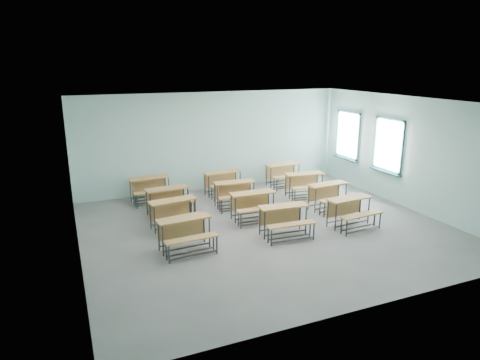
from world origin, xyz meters
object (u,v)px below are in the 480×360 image
object	(u,v)px
desk_unit_r3c0	(151,186)
desk_unit_r2c2	(305,182)
desk_unit_r0c1	(285,216)
desk_unit_r2c0	(169,197)
desk_unit_r1c0	(175,210)
desk_unit_r0c0	(186,230)
desk_unit_r3c2	(284,172)
desk_unit_r0c2	(352,208)
desk_unit_r1c2	(330,193)
desk_unit_r3c1	(224,180)
desk_unit_r1c1	(254,202)
desk_unit_r2c1	(235,191)

from	to	relation	value
desk_unit_r3c0	desk_unit_r2c2	bearing A→B (deg)	-22.07
desk_unit_r0c1	desk_unit_r2c0	distance (m)	3.42
desk_unit_r1c0	desk_unit_r2c0	size ratio (longest dim) A/B	1.00
desk_unit_r0c1	desk_unit_r3c0	distance (m)	4.63
desk_unit_r3c0	desk_unit_r0c0	bearing A→B (deg)	-94.73
desk_unit_r2c2	desk_unit_r3c2	bearing A→B (deg)	96.25
desk_unit_r0c2	desk_unit_r3c2	xyz separation A→B (m)	(0.22, 4.00, 0.00)
desk_unit_r1c0	desk_unit_r1c2	size ratio (longest dim) A/B	1.03
desk_unit_r1c2	desk_unit_r2c0	size ratio (longest dim) A/B	0.98
desk_unit_r0c2	desk_unit_r3c1	bearing A→B (deg)	113.42
desk_unit_r2c0	desk_unit_r3c2	bearing A→B (deg)	9.66
desk_unit_r2c0	desk_unit_r1c1	bearing A→B (deg)	-40.09
desk_unit_r0c0	desk_unit_r0c1	xyz separation A→B (m)	(2.46, -0.11, 0.00)
desk_unit_r1c1	desk_unit_r3c2	size ratio (longest dim) A/B	1.00
desk_unit_r3c0	desk_unit_r3c2	xyz separation A→B (m)	(4.57, -0.03, 0.00)
desk_unit_r0c2	desk_unit_r1c2	world-z (taller)	same
desk_unit_r1c1	desk_unit_r2c2	size ratio (longest dim) A/B	0.96
desk_unit_r1c0	desk_unit_r2c1	world-z (taller)	same
desk_unit_r0c2	desk_unit_r2c0	bearing A→B (deg)	141.80
desk_unit_r2c2	desk_unit_r3c0	size ratio (longest dim) A/B	1.01
desk_unit_r0c0	desk_unit_r3c0	bearing A→B (deg)	86.24
desk_unit_r1c0	desk_unit_r1c2	xyz separation A→B (m)	(4.49, -0.26, 0.00)
desk_unit_r1c1	desk_unit_r2c0	world-z (taller)	same
desk_unit_r2c2	desk_unit_r3c1	bearing A→B (deg)	158.73
desk_unit_r0c2	desk_unit_r1c0	xyz separation A→B (m)	(-4.23, 1.60, 0.00)
desk_unit_r0c1	desk_unit_r3c2	xyz separation A→B (m)	(2.10, 3.89, 0.00)
desk_unit_r3c1	desk_unit_r3c2	bearing A→B (deg)	0.69
desk_unit_r0c2	desk_unit_r3c0	xyz separation A→B (m)	(-4.35, 4.03, 0.00)
desk_unit_r1c2	desk_unit_r1c0	bearing A→B (deg)	172.14
desk_unit_r0c2	desk_unit_r3c0	distance (m)	5.93
desk_unit_r0c1	desk_unit_r3c1	distance (m)	3.70
desk_unit_r2c0	desk_unit_r2c1	bearing A→B (deg)	-10.74
desk_unit_r1c2	desk_unit_r2c2	bearing A→B (deg)	86.96
desk_unit_r3c2	desk_unit_r0c2	bearing A→B (deg)	-95.05
desk_unit_r0c1	desk_unit_r3c1	size ratio (longest dim) A/B	1.00
desk_unit_r2c1	desk_unit_r2c2	world-z (taller)	same
desk_unit_r1c0	desk_unit_r3c0	distance (m)	2.43
desk_unit_r2c2	desk_unit_r3c2	distance (m)	1.38
desk_unit_r1c0	desk_unit_r2c2	xyz separation A→B (m)	(4.45, 1.02, 0.00)
desk_unit_r0c1	desk_unit_r1c2	bearing A→B (deg)	33.57
desk_unit_r2c2	desk_unit_r2c0	bearing A→B (deg)	-174.72
desk_unit_r0c1	desk_unit_r3c1	xyz separation A→B (m)	(-0.18, 3.70, 0.00)
desk_unit_r0c0	desk_unit_r2c2	world-z (taller)	same
desk_unit_r0c2	desk_unit_r0c0	bearing A→B (deg)	172.17
desk_unit_r3c1	desk_unit_r1c0	bearing A→B (deg)	-138.65
desk_unit_r1c0	desk_unit_r1c1	xyz separation A→B (m)	(2.12, -0.20, 0.00)
desk_unit_r1c2	desk_unit_r3c2	bearing A→B (deg)	86.18
desk_unit_r1c2	desk_unit_r2c2	distance (m)	1.29
desk_unit_r3c2	desk_unit_r3c1	bearing A→B (deg)	-177.10
desk_unit_r1c2	desk_unit_r3c0	bearing A→B (deg)	145.17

